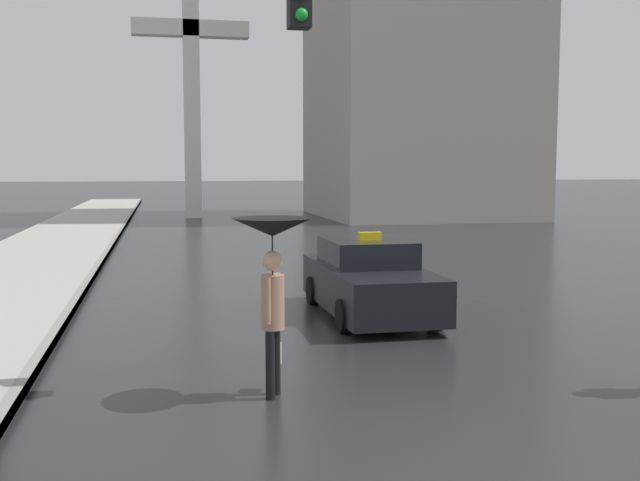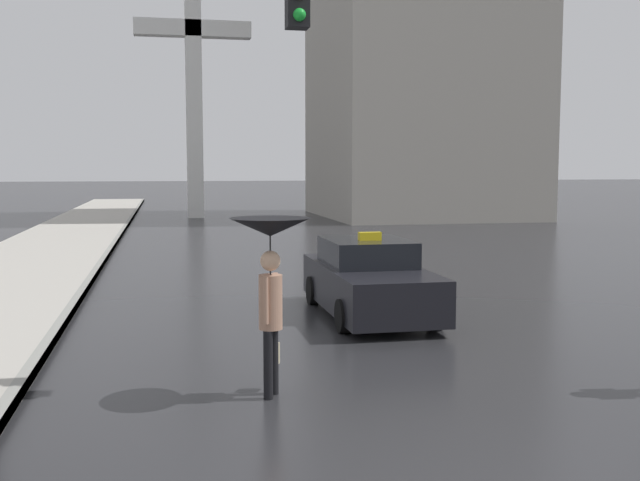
# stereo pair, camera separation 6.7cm
# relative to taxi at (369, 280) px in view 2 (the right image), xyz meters

# --- Properties ---
(taxi) EXTENTS (1.91, 4.47, 1.64)m
(taxi) POSITION_rel_taxi_xyz_m (0.00, 0.00, 0.00)
(taxi) COLOR black
(taxi) RESTS_ON ground_plane
(pedestrian_with_umbrella) EXTENTS (1.02, 1.02, 2.28)m
(pedestrian_with_umbrella) POSITION_rel_taxi_xyz_m (-2.60, -4.80, 1.12)
(pedestrian_with_umbrella) COLOR black
(pedestrian_with_umbrella) RESTS_ON ground_plane
(traffic_light) EXTENTS (4.02, 0.38, 5.75)m
(traffic_light) POSITION_rel_taxi_xyz_m (-4.43, -4.50, 3.33)
(traffic_light) COLOR black
(traffic_light) RESTS_ON ground_plane
(monument_cross) EXTENTS (6.49, 0.90, 14.75)m
(monument_cross) POSITION_rel_taxi_xyz_m (-2.19, 29.45, 7.68)
(monument_cross) COLOR white
(monument_cross) RESTS_ON ground_plane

